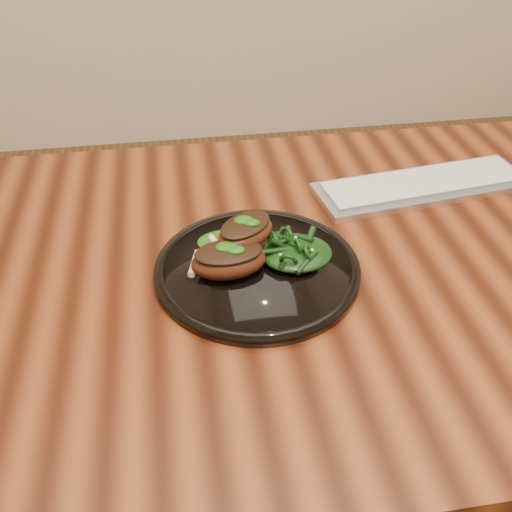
{
  "coord_description": "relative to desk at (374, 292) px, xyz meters",
  "views": [
    {
      "loc": [
        -0.29,
        -0.65,
        1.26
      ],
      "look_at": [
        -0.19,
        -0.02,
        0.78
      ],
      "focal_mm": 40.0,
      "sensor_mm": 36.0,
      "label": 1
    }
  ],
  "objects": [
    {
      "name": "lamb_chop_back",
      "position": [
        -0.2,
        0.0,
        0.14
      ],
      "size": [
        0.11,
        0.1,
        0.04
      ],
      "color": "#4A1E0E",
      "rests_on": "plate"
    },
    {
      "name": "lamb_chop_front",
      "position": [
        -0.23,
        -0.04,
        0.12
      ],
      "size": [
        0.11,
        0.07,
        0.05
      ],
      "color": "#4A1E0E",
      "rests_on": "plate"
    },
    {
      "name": "keyboard",
      "position": [
        0.13,
        0.16,
        0.09
      ],
      "size": [
        0.39,
        0.16,
        0.02
      ],
      "color": "silver",
      "rests_on": "desk"
    },
    {
      "name": "herb_smear",
      "position": [
        -0.23,
        0.03,
        0.1
      ],
      "size": [
        0.09,
        0.06,
        0.01
      ],
      "primitive_type": "ellipsoid",
      "color": "#0F4507",
      "rests_on": "plate"
    },
    {
      "name": "desk",
      "position": [
        0.0,
        0.0,
        0.0
      ],
      "size": [
        1.6,
        0.8,
        0.75
      ],
      "color": "black",
      "rests_on": "ground"
    },
    {
      "name": "plate",
      "position": [
        -0.19,
        -0.03,
        0.09
      ],
      "size": [
        0.29,
        0.29,
        0.02
      ],
      "color": "black",
      "rests_on": "desk"
    },
    {
      "name": "greens_heap",
      "position": [
        -0.14,
        -0.02,
        0.12
      ],
      "size": [
        0.1,
        0.1,
        0.04
      ],
      "color": "black",
      "rests_on": "plate"
    }
  ]
}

